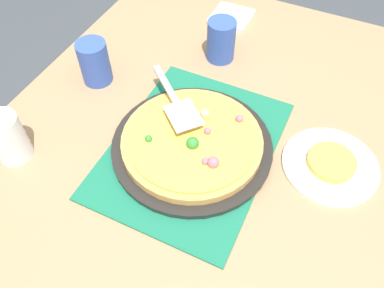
{
  "coord_description": "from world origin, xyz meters",
  "views": [
    {
      "loc": [
        0.52,
        0.25,
        1.49
      ],
      "look_at": [
        0.0,
        0.0,
        0.77
      ],
      "focal_mm": 36.82,
      "sensor_mm": 36.0,
      "label": 1
    }
  ],
  "objects_px": {
    "plate_far_right": "(330,165)",
    "napkin_stack": "(231,17)",
    "pizza_server": "(176,102)",
    "cup_near": "(7,138)",
    "pizza_pan": "(192,146)",
    "cup_far": "(95,62)",
    "cup_corner": "(221,40)",
    "pizza": "(192,141)",
    "served_slice_right": "(332,162)"
  },
  "relations": [
    {
      "from": "cup_near",
      "to": "napkin_stack",
      "type": "bearing_deg",
      "value": 160.4
    },
    {
      "from": "plate_far_right",
      "to": "cup_far",
      "type": "xyz_separation_m",
      "value": [
        -0.02,
        -0.65,
        0.06
      ]
    },
    {
      "from": "cup_near",
      "to": "napkin_stack",
      "type": "xyz_separation_m",
      "value": [
        -0.72,
        0.26,
        -0.05
      ]
    },
    {
      "from": "plate_far_right",
      "to": "cup_far",
      "type": "bearing_deg",
      "value": -91.79
    },
    {
      "from": "napkin_stack",
      "to": "pizza_server",
      "type": "bearing_deg",
      "value": 4.72
    },
    {
      "from": "pizza_pan",
      "to": "served_slice_right",
      "type": "xyz_separation_m",
      "value": [
        -0.09,
        0.31,
        0.01
      ]
    },
    {
      "from": "cup_near",
      "to": "pizza_server",
      "type": "distance_m",
      "value": 0.39
    },
    {
      "from": "cup_far",
      "to": "pizza",
      "type": "bearing_deg",
      "value": 72.0
    },
    {
      "from": "pizza",
      "to": "pizza_server",
      "type": "height_order",
      "value": "pizza_server"
    },
    {
      "from": "pizza",
      "to": "pizza_server",
      "type": "relative_size",
      "value": 1.64
    },
    {
      "from": "pizza",
      "to": "cup_corner",
      "type": "relative_size",
      "value": 2.75
    },
    {
      "from": "pizza",
      "to": "napkin_stack",
      "type": "height_order",
      "value": "pizza"
    },
    {
      "from": "napkin_stack",
      "to": "pizza_pan",
      "type": "bearing_deg",
      "value": 11.9
    },
    {
      "from": "plate_far_right",
      "to": "pizza_server",
      "type": "bearing_deg",
      "value": -86.12
    },
    {
      "from": "pizza",
      "to": "cup_near",
      "type": "distance_m",
      "value": 0.42
    },
    {
      "from": "pizza",
      "to": "pizza_server",
      "type": "distance_m",
      "value": 0.11
    },
    {
      "from": "cup_near",
      "to": "cup_corner",
      "type": "relative_size",
      "value": 1.0
    },
    {
      "from": "pizza",
      "to": "pizza_pan",
      "type": "bearing_deg",
      "value": -86.39
    },
    {
      "from": "cup_near",
      "to": "pizza_server",
      "type": "bearing_deg",
      "value": 130.71
    },
    {
      "from": "cup_corner",
      "to": "pizza_server",
      "type": "relative_size",
      "value": 0.6
    },
    {
      "from": "plate_far_right",
      "to": "served_slice_right",
      "type": "height_order",
      "value": "served_slice_right"
    },
    {
      "from": "pizza_pan",
      "to": "napkin_stack",
      "type": "xyz_separation_m",
      "value": [
        -0.53,
        -0.11,
        -0.01
      ]
    },
    {
      "from": "served_slice_right",
      "to": "napkin_stack",
      "type": "relative_size",
      "value": 0.92
    },
    {
      "from": "pizza_pan",
      "to": "cup_corner",
      "type": "xyz_separation_m",
      "value": [
        -0.34,
        -0.07,
        0.05
      ]
    },
    {
      "from": "pizza_server",
      "to": "napkin_stack",
      "type": "height_order",
      "value": "pizza_server"
    },
    {
      "from": "served_slice_right",
      "to": "pizza_server",
      "type": "height_order",
      "value": "pizza_server"
    },
    {
      "from": "cup_corner",
      "to": "pizza_server",
      "type": "distance_m",
      "value": 0.28
    },
    {
      "from": "served_slice_right",
      "to": "cup_near",
      "type": "bearing_deg",
      "value": -67.52
    },
    {
      "from": "plate_far_right",
      "to": "napkin_stack",
      "type": "distance_m",
      "value": 0.61
    },
    {
      "from": "cup_corner",
      "to": "served_slice_right",
      "type": "bearing_deg",
      "value": 56.54
    },
    {
      "from": "plate_far_right",
      "to": "pizza",
      "type": "bearing_deg",
      "value": -73.65
    },
    {
      "from": "plate_far_right",
      "to": "cup_near",
      "type": "distance_m",
      "value": 0.74
    },
    {
      "from": "pizza_pan",
      "to": "cup_far",
      "type": "distance_m",
      "value": 0.36
    },
    {
      "from": "served_slice_right",
      "to": "pizza_server",
      "type": "distance_m",
      "value": 0.39
    },
    {
      "from": "pizza_pan",
      "to": "napkin_stack",
      "type": "distance_m",
      "value": 0.54
    },
    {
      "from": "cup_corner",
      "to": "cup_near",
      "type": "bearing_deg",
      "value": -29.21
    },
    {
      "from": "pizza_pan",
      "to": "cup_near",
      "type": "height_order",
      "value": "cup_near"
    },
    {
      "from": "pizza",
      "to": "cup_far",
      "type": "distance_m",
      "value": 0.36
    },
    {
      "from": "plate_far_right",
      "to": "cup_far",
      "type": "height_order",
      "value": "cup_far"
    },
    {
      "from": "pizza_server",
      "to": "cup_corner",
      "type": "bearing_deg",
      "value": 179.67
    },
    {
      "from": "cup_corner",
      "to": "pizza_server",
      "type": "bearing_deg",
      "value": -0.33
    },
    {
      "from": "served_slice_right",
      "to": "cup_corner",
      "type": "height_order",
      "value": "cup_corner"
    },
    {
      "from": "cup_far",
      "to": "pizza_server",
      "type": "xyz_separation_m",
      "value": [
        0.05,
        0.27,
        0.01
      ]
    },
    {
      "from": "pizza_server",
      "to": "cup_far",
      "type": "bearing_deg",
      "value": -99.85
    },
    {
      "from": "pizza_server",
      "to": "pizza_pan",
      "type": "bearing_deg",
      "value": 48.76
    },
    {
      "from": "plate_far_right",
      "to": "cup_corner",
      "type": "bearing_deg",
      "value": -123.46
    },
    {
      "from": "pizza_pan",
      "to": "served_slice_right",
      "type": "bearing_deg",
      "value": 106.32
    },
    {
      "from": "pizza_pan",
      "to": "cup_far",
      "type": "bearing_deg",
      "value": -108.05
    },
    {
      "from": "served_slice_right",
      "to": "napkin_stack",
      "type": "distance_m",
      "value": 0.61
    },
    {
      "from": "cup_near",
      "to": "cup_far",
      "type": "distance_m",
      "value": 0.3
    }
  ]
}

